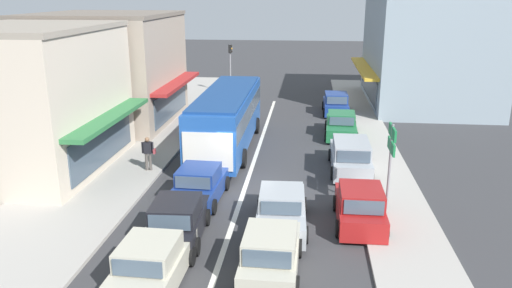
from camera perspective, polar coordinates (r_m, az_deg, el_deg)
ground_plane at (r=22.46m, az=-1.16°, el=-4.68°), size 140.00×140.00×0.00m
lane_centre_line at (r=26.19m, az=-0.06°, el=-1.46°), size 0.20×28.00×0.01m
sidewalk_left at (r=29.50m, az=-12.88°, el=0.36°), size 5.20×44.00×0.14m
kerb_right at (r=28.16m, az=13.03°, el=-0.46°), size 2.80×44.00×0.12m
shopfront_corner_near at (r=25.65m, az=-24.18°, el=4.57°), size 7.58×8.72×6.87m
shopfront_mid_block at (r=33.83m, az=-16.46°, el=8.20°), size 9.08×9.07×7.06m
building_right_far at (r=40.30m, az=19.00°, el=10.07°), size 9.41×12.52×8.15m
city_bus at (r=27.07m, az=-3.30°, el=3.26°), size 2.76×10.86×3.23m
hatchback_queue_far_back at (r=15.42m, az=1.69°, el=-12.48°), size 1.86×3.72×1.54m
sedan_adjacent_lane_lead at (r=18.41m, az=2.92°, el=-7.51°), size 2.01×4.26×1.47m
sedan_behind_bus_near at (r=20.72m, az=-6.47°, el=-4.74°), size 2.02×4.27×1.47m
hatchback_behind_bus_mid at (r=17.63m, az=-8.93°, el=-8.70°), size 1.95×3.77×1.54m
sedan_queue_gap_filler at (r=15.22m, az=-11.95°, el=-13.49°), size 1.98×4.24×1.47m
parked_hatchback_kerb_front at (r=18.88m, az=11.79°, el=-7.07°), size 1.82×3.70×1.54m
parked_wagon_kerb_second at (r=24.33m, az=10.74°, el=-1.39°), size 1.95×4.51×1.58m
parked_sedan_kerb_third at (r=30.20m, az=9.69°, el=2.11°), size 2.01×4.26×1.47m
parked_hatchback_kerb_rear at (r=35.76m, az=9.10°, el=4.53°), size 1.85×3.72×1.54m
traffic_light_downstreet at (r=41.64m, az=-2.96°, el=9.46°), size 0.33×0.24×4.20m
directional_road_sign at (r=19.39m, az=15.20°, el=-0.38°), size 0.10×1.40×3.60m
pedestrian_with_handbag_near at (r=24.12m, az=-12.22°, el=-0.85°), size 0.65×0.30×1.63m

